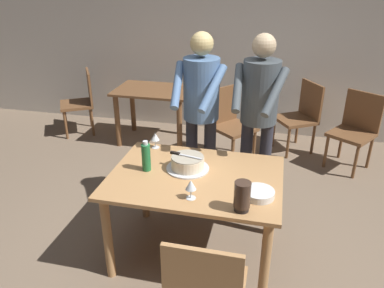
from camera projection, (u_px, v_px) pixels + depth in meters
ground_plane at (195, 252)px, 3.22m from camera, size 14.00×14.00×0.00m
back_wall at (241, 36)px, 5.13m from camera, size 10.00×0.12×2.70m
main_dining_table at (195, 189)px, 2.95m from camera, size 1.31×0.96×0.75m
cake_on_platter at (188, 163)px, 2.97m from camera, size 0.34×0.34×0.11m
cake_knife at (179, 154)px, 2.97m from camera, size 0.27×0.08×0.02m
plate_stack at (259, 193)px, 2.62m from camera, size 0.22×0.22×0.05m
wine_glass_near at (191, 185)px, 2.57m from camera, size 0.08×0.08×0.14m
wine_glass_far at (155, 137)px, 3.30m from camera, size 0.08×0.08×0.14m
water_bottle at (146, 157)px, 2.93m from camera, size 0.07×0.07×0.25m
hurricane_lamp at (242, 196)px, 2.44m from camera, size 0.11×0.11×0.21m
person_cutting_cake at (201, 105)px, 3.39m from camera, size 0.46×0.57×1.72m
person_standing_beside at (259, 109)px, 3.31m from camera, size 0.46×0.57×1.72m
background_table at (154, 101)px, 5.05m from camera, size 1.00×0.70×0.74m
background_chair_0 at (82, 100)px, 5.36m from camera, size 0.60×0.60×0.90m
background_chair_1 at (230, 122)px, 4.61m from camera, size 0.62×0.62×0.90m
background_chair_2 at (355, 128)px, 4.42m from camera, size 0.61×0.61×0.90m
background_chair_3 at (301, 115)px, 4.83m from camera, size 0.61×0.61×0.90m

